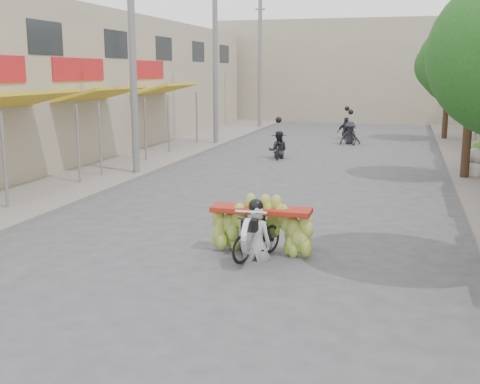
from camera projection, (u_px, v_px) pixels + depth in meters
name	position (u px, v px, depth m)	size (l,w,h in m)	color
ground	(123.00, 344.00, 7.96)	(120.00, 120.00, 0.00)	#4F4F53
sidewalk_left	(132.00, 160.00, 23.95)	(4.00, 60.00, 0.12)	gray
shophouse_row_left	(2.00, 85.00, 23.70)	(9.77, 40.00, 6.00)	tan
far_building	(359.00, 71.00, 43.17)	(20.00, 6.00, 7.00)	tan
utility_pole_mid	(133.00, 56.00, 19.91)	(0.60, 0.24, 8.00)	slate
utility_pole_far	(215.00, 60.00, 28.42)	(0.60, 0.24, 8.00)	slate
utility_pole_back	(260.00, 63.00, 36.92)	(0.60, 0.24, 8.00)	slate
street_tree_mid	(473.00, 63.00, 19.03)	(3.40, 3.40, 5.25)	#3A2719
street_tree_far	(449.00, 66.00, 30.37)	(3.40, 3.40, 5.25)	#3A2719
banana_motorbike	(259.00, 222.00, 11.60)	(2.20, 1.76, 1.98)	black
pedestrian	(476.00, 148.00, 19.87)	(1.03, 0.76, 1.86)	white
bg_motorbike_a	(278.00, 140.00, 24.71)	(0.85, 1.71, 1.95)	black
bg_motorbike_b	(350.00, 127.00, 29.35)	(1.19, 1.56, 1.95)	black
bg_motorbike_c	(347.00, 123.00, 32.02)	(1.04, 1.48, 1.95)	black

